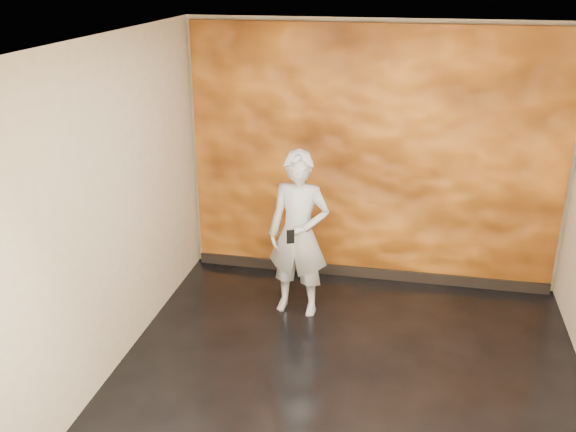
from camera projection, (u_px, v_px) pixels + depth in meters
The scene contains 5 objects.
room at pixel (352, 227), 4.96m from camera, with size 4.02×4.02×2.81m.
feature_wall at pixel (373, 159), 6.75m from camera, with size 3.90×0.06×2.75m, color orange.
baseboard at pixel (367, 272), 7.20m from camera, with size 3.90×0.04×0.12m, color black.
man at pixel (299, 234), 6.25m from camera, with size 0.61×0.40×1.67m, color #A6ACB8.
phone at pixel (290, 237), 5.99m from camera, with size 0.07×0.01×0.14m, color black.
Camera 1 is at (0.44, -4.58, 3.31)m, focal length 40.00 mm.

